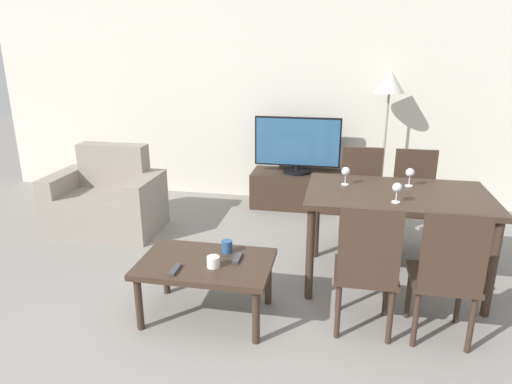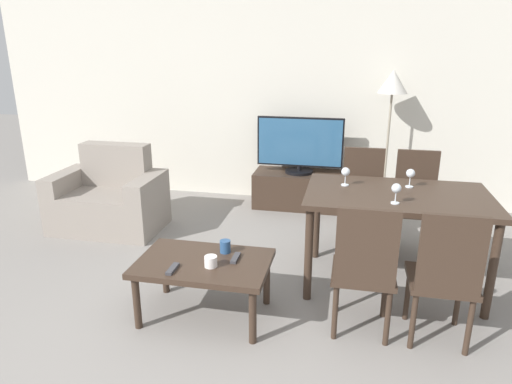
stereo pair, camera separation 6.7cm
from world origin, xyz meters
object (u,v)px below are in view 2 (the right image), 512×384
object	(u,v)px
cup_colored_far	(225,246)
remote_secondary	(173,269)
coffee_table	(204,268)
cup_white_near	(211,261)
dining_chair_near_right	(445,274)
remote_primary	(236,258)
dining_table	(397,205)
dining_chair_near	(364,266)
floor_lamp	(392,92)
dining_chair_far	(416,198)
armchair	(110,200)
tv	(300,145)
wine_glass_left	(346,173)
tv_stand	(299,190)
dining_chair_far_left	(362,194)
wine_glass_right	(410,174)
wine_glass_center	(396,190)

from	to	relation	value
cup_colored_far	remote_secondary	bearing A→B (deg)	-128.50
coffee_table	cup_white_near	size ratio (longest dim) A/B	10.54
dining_chair_near_right	remote_primary	xyz separation A→B (m)	(-1.33, 0.07, -0.06)
dining_table	remote_primary	xyz separation A→B (m)	(-1.09, -0.66, -0.24)
dining_chair_near	floor_lamp	distance (m)	2.54
dining_chair_near_right	coffee_table	bearing A→B (deg)	179.75
dining_chair_far	dining_chair_near_right	world-z (taller)	same
armchair	remote_secondary	xyz separation A→B (m)	(1.30, -1.52, 0.13)
tv	cup_colored_far	bearing A→B (deg)	-96.60
dining_table	remote_primary	world-z (taller)	dining_table
cup_colored_far	wine_glass_left	world-z (taller)	wine_glass_left
armchair	tv_stand	xyz separation A→B (m)	(1.82, 1.04, -0.09)
dining_chair_far_left	wine_glass_left	world-z (taller)	dining_chair_far_left
dining_chair_far_left	cup_white_near	bearing A→B (deg)	-122.77
coffee_table	dining_chair_near	xyz separation A→B (m)	(1.06, -0.01, 0.13)
tv_stand	coffee_table	size ratio (longest dim) A/B	1.14
remote_primary	dining_chair_near	bearing A→B (deg)	-4.82
dining_chair_far_left	cup_white_near	distance (m)	1.82
remote_primary	wine_glass_right	bearing A→B (deg)	35.25
coffee_table	wine_glass_center	world-z (taller)	wine_glass_center
dining_chair_far	dining_chair_far_left	bearing A→B (deg)	180.00
tv_stand	cup_white_near	world-z (taller)	cup_white_near
tv_stand	remote_primary	size ratio (longest dim) A/B	6.81
dining_table	floor_lamp	xyz separation A→B (m)	(0.02, 1.65, 0.68)
dining_chair_far_left	floor_lamp	xyz separation A→B (m)	(0.26, 0.92, 0.85)
cup_white_near	cup_colored_far	size ratio (longest dim) A/B	0.95
cup_colored_far	tv	bearing A→B (deg)	83.40
coffee_table	dining_table	size ratio (longest dim) A/B	0.66
dining_table	tv	bearing A→B (deg)	119.29
cup_colored_far	wine_glass_left	distance (m)	1.12
armchair	wine_glass_right	xyz separation A→B (m)	(2.85, -0.44, 0.56)
tv_stand	cup_colored_far	bearing A→B (deg)	-96.59
tv	remote_primary	distance (m)	2.34
tv	floor_lamp	distance (m)	1.13
wine_glass_center	armchair	bearing A→B (deg)	162.31
armchair	dining_chair_far_left	world-z (taller)	dining_chair_far_left
dining_chair_near	dining_chair_near_right	size ratio (longest dim) A/B	1.00
armchair	dining_chair_far	distance (m)	3.00
dining_chair_far_left	dining_chair_near	bearing A→B (deg)	-90.00
dining_chair_far	floor_lamp	size ratio (longest dim) A/B	0.58
floor_lamp	cup_white_near	size ratio (longest dim) A/B	18.44
tv	remote_secondary	xyz separation A→B (m)	(-0.52, -2.56, -0.30)
dining_chair_far_left	floor_lamp	size ratio (longest dim) A/B	0.58
cup_colored_far	wine_glass_center	world-z (taller)	wine_glass_center
tv	dining_table	bearing A→B (deg)	-60.71
wine_glass_center	wine_glass_right	xyz separation A→B (m)	(0.14, 0.42, 0.00)
remote_secondary	remote_primary	bearing A→B (deg)	33.39
tv_stand	coffee_table	world-z (taller)	coffee_table
coffee_table	cup_white_near	bearing A→B (deg)	-43.19
wine_glass_center	wine_glass_right	world-z (taller)	same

